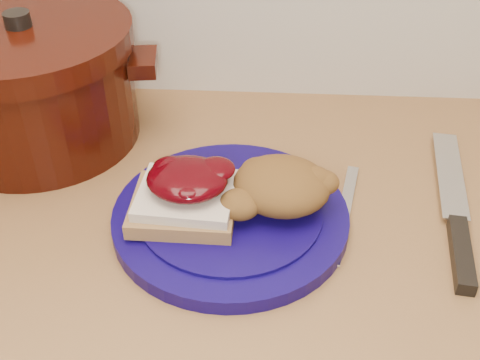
# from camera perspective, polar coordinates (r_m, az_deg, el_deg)

# --- Properties ---
(plate) EXTENTS (0.31, 0.31, 0.02)m
(plate) POSITION_cam_1_polar(r_m,az_deg,el_deg) (0.71, -0.90, -3.56)
(plate) COLOR #0D0549
(plate) RESTS_ON wood_countertop
(sandwich) EXTENTS (0.12, 0.11, 0.06)m
(sandwich) POSITION_cam_1_polar(r_m,az_deg,el_deg) (0.68, -5.18, -1.27)
(sandwich) COLOR olive
(sandwich) RESTS_ON plate
(stuffing_mound) EXTENTS (0.12, 0.11, 0.06)m
(stuffing_mound) POSITION_cam_1_polar(r_m,az_deg,el_deg) (0.69, 3.96, -0.53)
(stuffing_mound) COLOR brown
(stuffing_mound) RESTS_ON plate
(chef_knife) EXTENTS (0.06, 0.29, 0.02)m
(chef_knife) POSITION_cam_1_polar(r_m,az_deg,el_deg) (0.74, 19.95, -4.43)
(chef_knife) COLOR black
(chef_knife) RESTS_ON wood_countertop
(butter_knife) EXTENTS (0.05, 0.18, 0.00)m
(butter_knife) POSITION_cam_1_polar(r_m,az_deg,el_deg) (0.74, 9.88, -2.98)
(butter_knife) COLOR silver
(butter_knife) RESTS_ON wood_countertop
(dutch_oven) EXTENTS (0.34, 0.32, 0.18)m
(dutch_oven) POSITION_cam_1_polar(r_m,az_deg,el_deg) (0.87, -19.08, 8.70)
(dutch_oven) COLOR black
(dutch_oven) RESTS_ON wood_countertop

